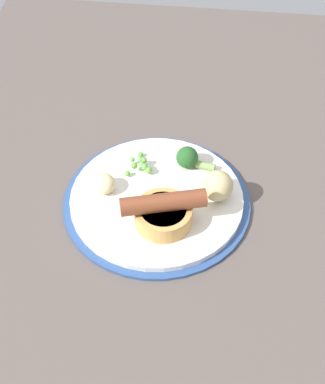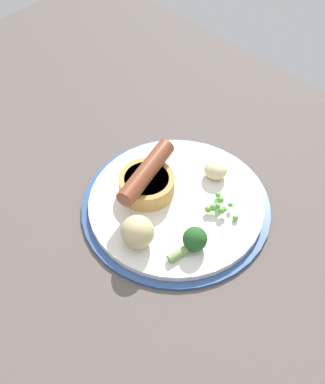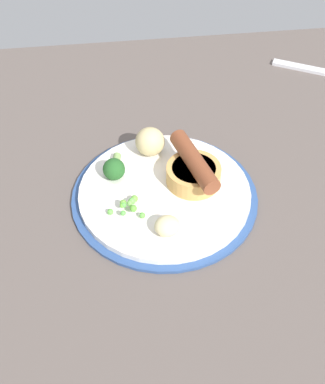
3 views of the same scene
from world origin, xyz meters
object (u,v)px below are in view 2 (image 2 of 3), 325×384
(potato_chunk_2, at_px, (216,170))
(broccoli_floret_near, at_px, (191,242))
(sausage_pudding, at_px, (147,181))
(potato_chunk_0, at_px, (138,232))
(dinner_plate, at_px, (176,206))
(pea_pile, at_px, (219,207))

(potato_chunk_2, bearing_deg, broccoli_floret_near, -62.46)
(sausage_pudding, relative_size, potato_chunk_0, 2.64)
(broccoli_floret_near, height_order, potato_chunk_2, broccoli_floret_near)
(broccoli_floret_near, bearing_deg, dinner_plate, 68.23)
(sausage_pudding, height_order, potato_chunk_2, sausage_pudding)
(dinner_plate, bearing_deg, broccoli_floret_near, -32.48)
(dinner_plate, relative_size, potato_chunk_2, 7.82)
(potato_chunk_2, bearing_deg, pea_pile, -44.40)
(pea_pile, bearing_deg, potato_chunk_0, -110.31)
(dinner_plate, bearing_deg, potato_chunk_0, -82.36)
(sausage_pudding, xyz_separation_m, potato_chunk_2, (0.05, 0.09, -0.01))
(broccoli_floret_near, height_order, potato_chunk_0, potato_chunk_0)
(pea_pile, height_order, broccoli_floret_near, broccoli_floret_near)
(broccoli_floret_near, bearing_deg, potato_chunk_2, 38.25)
(pea_pile, bearing_deg, broccoli_floret_near, -78.30)
(potato_chunk_2, bearing_deg, potato_chunk_0, -88.24)
(sausage_pudding, bearing_deg, dinner_plate, 92.74)
(potato_chunk_0, bearing_deg, broccoli_floret_near, 35.34)
(pea_pile, height_order, potato_chunk_2, potato_chunk_2)
(sausage_pudding, xyz_separation_m, pea_pile, (0.10, 0.04, -0.01))
(broccoli_floret_near, distance_m, potato_chunk_0, 0.07)
(pea_pile, xyz_separation_m, broccoli_floret_near, (0.02, -0.07, 0.01))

